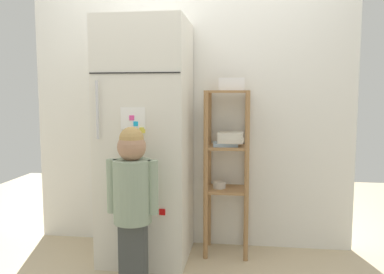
# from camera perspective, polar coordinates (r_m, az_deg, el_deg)

# --- Properties ---
(ground_plane) EXTENTS (6.00, 6.00, 0.00)m
(ground_plane) POSITION_cam_1_polar(r_m,az_deg,el_deg) (3.22, -1.23, -17.21)
(ground_plane) COLOR tan
(kitchen_wall_back) EXTENTS (2.69, 0.03, 2.33)m
(kitchen_wall_back) POSITION_cam_1_polar(r_m,az_deg,el_deg) (3.31, -0.31, 4.25)
(kitchen_wall_back) COLOR silver
(kitchen_wall_back) RESTS_ON ground
(refrigerator) EXTENTS (0.65, 0.65, 1.83)m
(refrigerator) POSITION_cam_1_polar(r_m,az_deg,el_deg) (3.05, -6.63, -0.66)
(refrigerator) COLOR silver
(refrigerator) RESTS_ON ground
(child_standing) EXTENTS (0.35, 0.26, 1.07)m
(child_standing) POSITION_cam_1_polar(r_m,az_deg,el_deg) (2.63, -8.62, -7.73)
(child_standing) COLOR #434645
(child_standing) RESTS_ON ground
(pantry_shelf_unit) EXTENTS (0.35, 0.32, 1.31)m
(pantry_shelf_unit) POSITION_cam_1_polar(r_m,az_deg,el_deg) (3.12, 5.13, -2.82)
(pantry_shelf_unit) COLOR #9E7247
(pantry_shelf_unit) RESTS_ON ground
(fruit_bin) EXTENTS (0.20, 0.14, 0.10)m
(fruit_bin) POSITION_cam_1_polar(r_m,az_deg,el_deg) (3.10, 5.92, 7.44)
(fruit_bin) COLOR white
(fruit_bin) RESTS_ON pantry_shelf_unit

